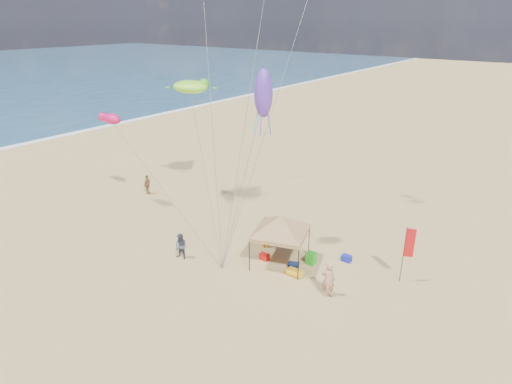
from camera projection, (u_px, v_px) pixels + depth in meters
ground at (223, 276)px, 23.65m from camera, size 280.00×280.00×0.00m
canopy_tent at (281, 218)px, 23.85m from camera, size 5.29×5.29×3.44m
feather_flag at (408, 246)px, 22.33m from camera, size 0.47×0.19×3.24m
cooler_red at (264, 257)px, 25.17m from camera, size 0.54×0.38×0.38m
cooler_blue at (346, 258)px, 25.00m from camera, size 0.54×0.38×0.38m
bag_navy at (294, 264)px, 24.40m from camera, size 0.69×0.54×0.36m
bag_orange at (289, 235)px, 27.72m from camera, size 0.54×0.69×0.36m
chair_green at (311, 258)px, 24.72m from camera, size 0.50×0.50×0.70m
chair_yellow at (266, 240)px, 26.69m from camera, size 0.50×0.50×0.70m
crate_grey at (295, 272)px, 23.74m from camera, size 0.34×0.30×0.28m
beach_cart at (295, 272)px, 23.61m from camera, size 0.90×0.50×0.24m
person_near_a at (328, 280)px, 21.63m from camera, size 0.84×0.75×1.92m
person_near_b at (181, 247)px, 25.05m from camera, size 0.86×0.72×1.59m
person_near_c at (270, 233)px, 26.36m from camera, size 1.26×0.79×1.86m
person_far_a at (147, 184)px, 34.31m from camera, size 0.71×1.01×1.59m
turtle_kite at (190, 87)px, 31.14m from camera, size 3.10×2.65×0.92m
fish_kite at (112, 119)px, 30.04m from camera, size 1.73×0.91×0.75m
squid_kite at (263, 93)px, 23.42m from camera, size 1.09×1.09×2.65m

